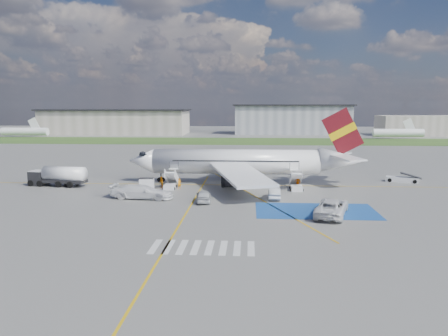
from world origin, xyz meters
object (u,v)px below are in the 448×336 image
Objects in this scene: airliner at (245,162)px; van_white_a at (332,204)px; car_silver_a at (203,196)px; van_white_b at (142,189)px; fuel_tanker at (58,178)px; car_silver_b at (274,193)px; belt_loader at (403,180)px; gpu_cart at (147,184)px.

airliner is 5.57× the size of van_white_a.
car_silver_a is at bearing -3.34° from van_white_a.
airliner is at bearing -40.87° from van_white_b.
van_white_a reaches higher than car_silver_a.
fuel_tanker is 2.04× the size of car_silver_b.
car_silver_b is 0.67× the size of van_white_a.
van_white_b is (-38.78, -14.85, 0.83)m from belt_loader.
van_white_a is (10.00, -19.71, -2.15)m from airliner.
car_silver_a is 8.50m from van_white_b.
airliner is 16.32× the size of gpu_cart.
van_white_b is at bearing -90.35° from gpu_cart.
belt_loader reaches higher than car_silver_b.
fuel_tanker reaches higher than belt_loader.
belt_loader is (39.59, 8.66, -0.39)m from gpu_cart.
van_white_a is at bearing 127.69° from car_silver_b.
gpu_cart is at bearing -46.97° from car_silver_a.
van_white_b is (0.81, -6.19, 0.44)m from gpu_cart.
airliner reaches higher than belt_loader.
gpu_cart is at bearing -11.61° from van_white_a.
belt_loader is at bearing -145.65° from car_silver_b.
belt_loader is at bearing 4.49° from gpu_cart.
car_silver_a is 1.03× the size of car_silver_b.
van_white_b is (-17.48, -1.02, 0.50)m from car_silver_b.
van_white_b is at bearing -20.90° from fuel_tanker.
van_white_a is (-15.27, -22.04, 0.84)m from belt_loader.
fuel_tanker is at bearing 67.69° from van_white_b.
van_white_b reaches higher than car_silver_a.
car_silver_b is at bearing -80.37° from van_white_b.
airliner is 12.46m from car_silver_b.
gpu_cart is at bearing -148.40° from belt_loader.
fuel_tanker is 1.44× the size of van_white_b.
fuel_tanker is at bearing -153.64° from belt_loader.
car_silver_a is at bearing -14.82° from fuel_tanker.
van_white_a reaches higher than belt_loader.
van_white_b is at bearing 0.20° from van_white_a.
fuel_tanker is at bearing -4.55° from van_white_a.
belt_loader is 0.88× the size of van_white_b.
car_silver_a is (-5.15, -14.03, -2.61)m from airliner.
van_white_a reaches higher than van_white_b.
van_white_a is at bearing -14.04° from fuel_tanker.
gpu_cart is 0.51× the size of car_silver_b.
van_white_a is at bearing -100.70° from van_white_b.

